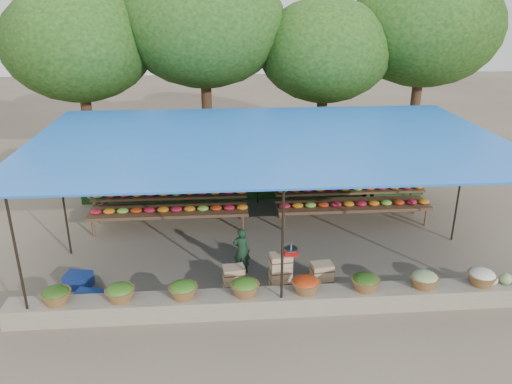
{
  "coord_description": "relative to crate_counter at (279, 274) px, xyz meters",
  "views": [
    {
      "loc": [
        -1.14,
        -11.11,
        5.85
      ],
      "look_at": [
        -0.25,
        0.2,
        1.4
      ],
      "focal_mm": 35.0,
      "sensor_mm": 36.0,
      "label": 1
    }
  ],
  "objects": [
    {
      "name": "stone_curb",
      "position": [
        -0.09,
        -0.89,
        -0.11
      ],
      "size": [
        10.6,
        0.55,
        0.4
      ],
      "primitive_type": "cube",
      "color": "#726E5B",
      "rests_on": "ground"
    },
    {
      "name": "netting_backdrop",
      "position": [
        -0.09,
        5.01,
        0.94
      ],
      "size": [
        10.6,
        0.06,
        2.5
      ],
      "primitive_type": "cube",
      "color": "#1B4217",
      "rests_on": "ground"
    },
    {
      "name": "vendor_seated",
      "position": [
        -0.77,
        0.67,
        0.23
      ],
      "size": [
        0.42,
        0.3,
        1.08
      ],
      "primitive_type": "imported",
      "rotation": [
        0.0,
        0.0,
        3.03
      ],
      "color": "#17321F",
      "rests_on": "ground"
    },
    {
      "name": "customer_mid",
      "position": [
        0.88,
        4.43,
        0.54
      ],
      "size": [
        1.25,
        0.98,
        1.7
      ],
      "primitive_type": "imported",
      "rotation": [
        0.0,
        0.0,
        0.37
      ],
      "color": "slate",
      "rests_on": "ground"
    },
    {
      "name": "produce_baskets",
      "position": [
        -0.19,
        -0.89,
        0.25
      ],
      "size": [
        8.98,
        0.58,
        0.34
      ],
      "color": "brown",
      "rests_on": "stone_curb"
    },
    {
      "name": "tree_row",
      "position": [
        0.42,
        7.95,
        4.39
      ],
      "size": [
        16.51,
        5.5,
        7.12
      ],
      "color": "#322412",
      "rests_on": "ground"
    },
    {
      "name": "fruit_table_left",
      "position": [
        -2.58,
        3.21,
        0.3
      ],
      "size": [
        4.21,
        0.95,
        0.93
      ],
      "color": "#48291D",
      "rests_on": "ground"
    },
    {
      "name": "customer_right",
      "position": [
        3.15,
        4.23,
        0.54
      ],
      "size": [
        1.0,
        1.01,
        1.71
      ],
      "primitive_type": "imported",
      "rotation": [
        0.0,
        0.0,
        -0.79
      ],
      "color": "slate",
      "rests_on": "ground"
    },
    {
      "name": "crate_counter",
      "position": [
        0.0,
        0.0,
        0.0
      ],
      "size": [
        2.39,
        0.39,
        0.77
      ],
      "color": "tan",
      "rests_on": "ground"
    },
    {
      "name": "fruit_table_right",
      "position": [
        2.42,
        3.21,
        0.3
      ],
      "size": [
        4.21,
        0.95,
        0.93
      ],
      "color": "#48291D",
      "rests_on": "ground"
    },
    {
      "name": "blue_crate_back",
      "position": [
        -4.31,
        0.3,
        -0.15
      ],
      "size": [
        0.61,
        0.49,
        0.32
      ],
      "primitive_type": "cube",
      "rotation": [
        0.0,
        0.0,
        -0.2
      ],
      "color": "navy",
      "rests_on": "ground"
    },
    {
      "name": "weighing_scale",
      "position": [
        0.24,
        0.0,
        0.53
      ],
      "size": [
        0.3,
        0.3,
        0.32
      ],
      "color": "red",
      "rests_on": "crate_counter"
    },
    {
      "name": "blue_crate_front",
      "position": [
        -3.91,
        -0.5,
        -0.14
      ],
      "size": [
        0.64,
        0.53,
        0.34
      ],
      "primitive_type": "cube",
      "rotation": [
        0.0,
        0.0,
        -0.25
      ],
      "color": "navy",
      "rests_on": "ground"
    },
    {
      "name": "stall_canopy",
      "position": [
        -0.09,
        1.91,
        2.37
      ],
      "size": [
        10.8,
        6.6,
        2.82
      ],
      "color": "black",
      "rests_on": "ground"
    },
    {
      "name": "ground",
      "position": [
        -0.09,
        1.86,
        -0.31
      ],
      "size": [
        60.0,
        60.0,
        0.0
      ],
      "primitive_type": "plane",
      "color": "brown",
      "rests_on": "ground"
    },
    {
      "name": "customer_left",
      "position": [
        -4.57,
        3.84,
        0.53
      ],
      "size": [
        0.97,
        0.85,
        1.69
      ],
      "primitive_type": "imported",
      "rotation": [
        0.0,
        0.0,
        -0.3
      ],
      "color": "slate",
      "rests_on": "ground"
    }
  ]
}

